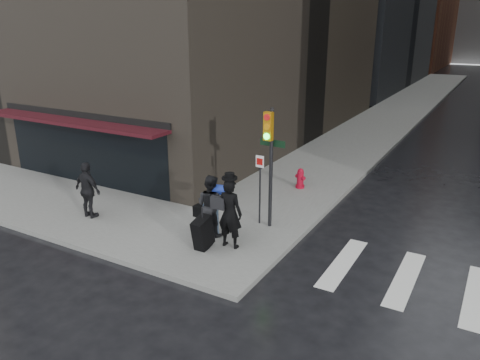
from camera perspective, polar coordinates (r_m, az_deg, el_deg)
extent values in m
plane|color=black|center=(13.37, -3.49, -8.28)|extent=(140.00, 140.00, 0.00)
cube|color=slate|center=(37.99, 19.58, 8.53)|extent=(4.00, 50.00, 0.15)
cube|color=silver|center=(12.87, 12.44, -9.83)|extent=(0.50, 3.00, 0.01)
cube|color=silver|center=(12.58, 19.51, -11.24)|extent=(0.50, 3.00, 0.01)
cube|color=silver|center=(12.49, 26.87, -12.51)|extent=(0.50, 3.00, 0.01)
cube|color=black|center=(18.71, -18.31, 3.30)|extent=(8.00, 0.12, 2.60)
cube|color=#360C12|center=(18.12, -19.87, 6.73)|extent=(8.40, 1.10, 0.12)
cube|color=black|center=(18.36, -18.91, 7.52)|extent=(8.40, 0.08, 0.22)
imported|color=black|center=(12.71, -1.25, -4.08)|extent=(0.74, 0.50, 1.98)
cylinder|color=black|center=(12.35, -1.28, 0.24)|extent=(0.42, 0.42, 0.05)
cylinder|color=black|center=(12.33, -1.28, 0.50)|extent=(0.26, 0.26, 0.16)
cube|color=black|center=(12.71, -2.70, -2.81)|extent=(0.43, 0.15, 0.34)
cube|color=black|center=(12.84, -4.56, -6.46)|extent=(0.36, 0.78, 1.00)
cylinder|color=black|center=(12.62, -4.62, -4.30)|extent=(0.04, 0.04, 0.46)
imported|color=black|center=(13.54, -3.60, -3.05)|extent=(0.89, 0.70, 1.80)
cube|color=black|center=(14.04, -4.57, -3.85)|extent=(0.54, 0.30, 0.34)
cylinder|color=#1D33A0|center=(13.31, -2.29, -1.22)|extent=(0.58, 0.37, 0.29)
imported|color=black|center=(15.42, -18.05, -1.19)|extent=(1.09, 0.51, 1.81)
cylinder|color=black|center=(13.76, 3.78, 1.34)|extent=(0.11, 0.11, 3.62)
cube|color=#BC780C|center=(13.26, 3.48, 6.55)|extent=(0.26, 0.18, 0.82)
cylinder|color=red|center=(13.12, 3.31, 7.64)|extent=(0.18, 0.05, 0.18)
cylinder|color=orange|center=(13.18, 3.29, 6.48)|extent=(0.18, 0.05, 0.18)
cylinder|color=#19E533|center=(13.24, 3.26, 5.33)|extent=(0.18, 0.05, 0.18)
cylinder|color=black|center=(14.16, 2.44, -1.23)|extent=(0.05, 0.05, 2.17)
cube|color=white|center=(13.85, 2.44, 2.26)|extent=(0.27, 0.03, 0.36)
cube|color=black|center=(13.62, 4.00, 4.52)|extent=(0.82, 0.07, 0.20)
cylinder|color=#AA0A22|center=(17.72, 7.32, -0.77)|extent=(0.33, 0.33, 0.10)
cylinder|color=#AA0A22|center=(17.64, 7.35, 0.03)|extent=(0.25, 0.25, 0.62)
sphere|color=#AA0A22|center=(17.54, 7.40, 1.05)|extent=(0.23, 0.23, 0.23)
cylinder|color=#AA0A22|center=(17.61, 7.37, 0.35)|extent=(0.44, 0.30, 0.15)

